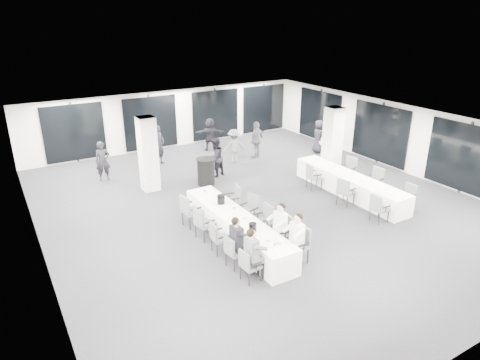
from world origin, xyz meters
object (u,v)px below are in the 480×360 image
object	(u,v)px
chair_main_left_near	(248,264)
chair_main_right_second	(283,230)
standing_guest_c	(234,144)
standing_guest_g	(102,159)
chair_main_right_mid	(265,219)
chair_side_left_far	(312,175)
chair_main_right_near	(300,242)
standing_guest_f	(210,132)
chair_side_left_near	(378,207)
chair_main_left_mid	(218,236)
standing_guest_d	(257,137)
cocktail_table	(206,171)
chair_main_right_fourth	(250,208)
banquet_table_side	(349,185)
ice_bucket_far	(221,199)
chair_side_right_near	(408,195)
chair_main_left_fourth	(203,222)
standing_guest_b	(215,155)
standing_guest_a	(159,143)
standing_guest_h	(327,143)
chair_main_left_second	(233,250)
chair_main_left_far	(189,209)
chair_side_right_far	(349,168)
chair_side_left_mid	(345,190)
standing_guest_e	(319,134)
chair_main_right_far	(234,198)
banquet_table_main	(236,228)
ice_bucket_near	(253,227)

from	to	relation	value
chair_main_left_near	chair_main_right_second	xyz separation A→B (m)	(1.67, 0.82, 0.09)
standing_guest_c	standing_guest_g	world-z (taller)	standing_guest_g
chair_main_right_mid	chair_side_left_far	world-z (taller)	chair_side_left_far
chair_main_right_near	standing_guest_f	bearing A→B (deg)	-16.83
chair_main_left_near	chair_side_left_near	xyz separation A→B (m)	(5.25, 0.65, 0.03)
chair_main_right_near	chair_side_left_far	size ratio (longest dim) A/B	1.02
chair_main_left_mid	standing_guest_d	size ratio (longest dim) A/B	0.47
cocktail_table	chair_main_right_fourth	bearing A→B (deg)	-95.28
banquet_table_side	ice_bucket_far	bearing A→B (deg)	177.49
chair_side_right_near	standing_guest_f	bearing A→B (deg)	10.70
cocktail_table	chair_side_left_far	bearing A→B (deg)	-37.40
chair_main_left_near	chair_main_left_fourth	bearing A→B (deg)	175.80
standing_guest_f	standing_guest_b	bearing A→B (deg)	87.31
chair_main_right_mid	chair_main_right_near	bearing A→B (deg)	179.23
standing_guest_a	standing_guest_g	xyz separation A→B (m)	(-2.62, -0.70, -0.09)
standing_guest_a	standing_guest_f	world-z (taller)	standing_guest_a
chair_main_right_fourth	standing_guest_h	world-z (taller)	standing_guest_h
chair_main_right_second	standing_guest_h	world-z (taller)	standing_guest_h
chair_main_left_second	chair_side_right_near	distance (m)	6.91
standing_guest_h	chair_main_right_second	bearing A→B (deg)	113.60
chair_side_left_near	standing_guest_a	bearing A→B (deg)	-154.54
chair_main_right_fourth	standing_guest_h	xyz separation A→B (m)	(5.96, 3.22, 0.39)
chair_main_left_far	chair_side_right_far	bearing A→B (deg)	84.71
cocktail_table	chair_main_left_far	world-z (taller)	cocktail_table
chair_main_right_near	chair_side_left_mid	distance (m)	4.13
chair_main_left_near	standing_guest_f	xyz separation A→B (m)	(4.20, 10.25, 0.40)
chair_side_right_near	chair_main_left_mid	bearing A→B (deg)	78.56
chair_main_left_second	standing_guest_c	size ratio (longest dim) A/B	0.52
chair_main_left_mid	chair_main_left_far	size ratio (longest dim) A/B	0.88
chair_side_left_far	standing_guest_e	bearing A→B (deg)	150.96
chair_main_left_near	chair_side_left_near	distance (m)	5.29
chair_main_left_mid	chair_main_right_near	size ratio (longest dim) A/B	0.91
chair_side_right_far	chair_main_left_far	bearing A→B (deg)	80.94
chair_main_left_second	standing_guest_e	distance (m)	10.69
chair_main_right_second	chair_side_right_far	bearing A→B (deg)	-53.67
standing_guest_h	chair_main_right_near	bearing A→B (deg)	117.51
chair_main_right_far	chair_side_left_far	bearing A→B (deg)	-74.72
chair_main_left_near	chair_side_right_near	distance (m)	6.96
chair_main_left_near	standing_guest_c	distance (m)	9.13
standing_guest_d	standing_guest_h	size ratio (longest dim) A/B	1.00
chair_main_left_fourth	chair_main_left_far	size ratio (longest dim) A/B	0.94
chair_side_right_near	standing_guest_h	distance (m)	5.00
banquet_table_main	chair_side_right_far	xyz separation A→B (m)	(6.09, 1.67, 0.21)
standing_guest_g	ice_bucket_far	xyz separation A→B (m)	(2.15, -5.83, -0.01)
chair_side_left_mid	standing_guest_h	world-z (taller)	standing_guest_h
ice_bucket_near	standing_guest_f	bearing A→B (deg)	69.53
chair_main_left_fourth	standing_guest_d	distance (m)	7.91
chair_main_right_fourth	standing_guest_g	world-z (taller)	standing_guest_g
chair_main_right_second	standing_guest_g	distance (m)	8.54
cocktail_table	banquet_table_side	bearing A→B (deg)	-41.22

